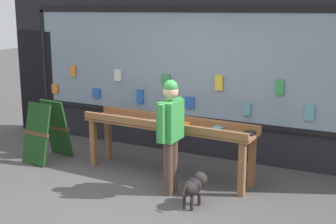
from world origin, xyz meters
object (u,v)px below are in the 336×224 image
object	(u,v)px
display_table_main	(168,130)
sandwich_board_sign	(47,131)
small_dog	(194,186)
person_browsing	(171,129)

from	to	relation	value
display_table_main	sandwich_board_sign	distance (m)	2.22
small_dog	sandwich_board_sign	xyz separation A→B (m)	(-3.04, 0.59, 0.23)
small_dog	sandwich_board_sign	distance (m)	3.10
display_table_main	person_browsing	xyz separation A→B (m)	(0.37, -0.62, 0.20)
display_table_main	sandwich_board_sign	world-z (taller)	sandwich_board_sign
display_table_main	small_dog	bearing A→B (deg)	-45.86
person_browsing	small_dog	bearing A→B (deg)	-120.77
display_table_main	person_browsing	distance (m)	0.75
display_table_main	small_dog	size ratio (longest dim) A/B	5.12
small_dog	display_table_main	bearing A→B (deg)	49.40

